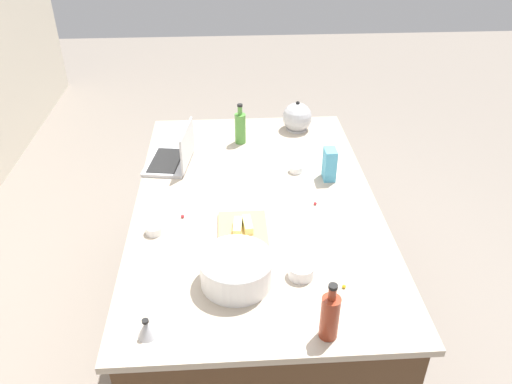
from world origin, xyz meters
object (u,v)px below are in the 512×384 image
(bottle_soy, at_px, (330,316))
(butter_stick_right, at_px, (238,227))
(ramekin_small, at_px, (154,229))
(ramekin_wide, at_px, (301,271))
(mixing_bowl_large, at_px, (236,269))
(candy_bag, at_px, (330,164))
(laptop, at_px, (174,156))
(ramekin_medium, at_px, (296,169))
(kitchen_timer, at_px, (146,329))
(cutting_board, at_px, (243,230))
(butter_stick_left, at_px, (248,225))
(kettle, at_px, (297,118))
(bottle_olive, at_px, (240,127))

(bottle_soy, height_order, butter_stick_right, bottle_soy)
(ramekin_small, relative_size, ramekin_wide, 0.74)
(mixing_bowl_large, distance_m, candy_bag, 0.91)
(bottle_soy, distance_m, ramekin_small, 0.92)
(laptop, height_order, ramekin_medium, laptop)
(mixing_bowl_large, bearing_deg, ramekin_medium, -22.34)
(ramekin_medium, xyz_separation_m, candy_bag, (-0.08, -0.16, 0.07))
(laptop, height_order, candy_bag, laptop)
(butter_stick_right, xyz_separation_m, kitchen_timer, (-0.57, 0.33, -0.00))
(cutting_board, relative_size, ramekin_small, 3.49)
(butter_stick_left, bearing_deg, kettle, -19.11)
(candy_bag, bearing_deg, butter_stick_left, 133.90)
(bottle_soy, bearing_deg, ramekin_medium, -1.58)
(butter_stick_left, distance_m, ramekin_medium, 0.58)
(ramekin_medium, distance_m, candy_bag, 0.19)
(kitchen_timer, bearing_deg, kettle, -24.62)
(cutting_board, distance_m, kitchen_timer, 0.68)
(candy_bag, bearing_deg, cutting_board, 132.66)
(ramekin_medium, bearing_deg, kitchen_timer, 148.62)
(laptop, relative_size, candy_bag, 2.00)
(laptop, distance_m, mixing_bowl_large, 1.01)
(butter_stick_left, relative_size, ramekin_medium, 1.56)
(mixing_bowl_large, distance_m, butter_stick_right, 0.32)
(laptop, xyz_separation_m, ramekin_medium, (-0.12, -0.65, -0.03))
(butter_stick_left, xyz_separation_m, candy_bag, (0.43, -0.44, 0.05))
(cutting_board, bearing_deg, butter_stick_right, 112.29)
(bottle_soy, xyz_separation_m, cutting_board, (0.61, 0.27, -0.09))
(laptop, distance_m, kitchen_timer, 1.21)
(mixing_bowl_large, height_order, ramekin_wide, mixing_bowl_large)
(butter_stick_right, bearing_deg, cutting_board, -67.71)
(laptop, bearing_deg, butter_stick_right, -153.13)
(kettle, height_order, butter_stick_left, kettle)
(laptop, distance_m, cutting_board, 0.72)
(bottle_soy, bearing_deg, butter_stick_left, 22.25)
(cutting_board, relative_size, butter_stick_left, 2.44)
(candy_bag, bearing_deg, laptop, 76.03)
(mixing_bowl_large, relative_size, cutting_board, 1.09)
(mixing_bowl_large, relative_size, ramekin_wide, 2.80)
(butter_stick_right, height_order, candy_bag, candy_bag)
(mixing_bowl_large, distance_m, bottle_soy, 0.42)
(bottle_soy, relative_size, ramekin_small, 3.08)
(ramekin_small, height_order, candy_bag, candy_bag)
(laptop, relative_size, ramekin_wide, 3.25)
(kitchen_timer, bearing_deg, ramekin_small, 3.65)
(ramekin_small, height_order, ramekin_wide, ramekin_wide)
(bottle_olive, relative_size, butter_stick_right, 2.20)
(butter_stick_right, bearing_deg, bottle_soy, -153.82)
(candy_bag, bearing_deg, ramekin_medium, 64.22)
(cutting_board, height_order, ramekin_wide, ramekin_wide)
(mixing_bowl_large, xyz_separation_m, kettle, (1.35, -0.41, 0.01))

